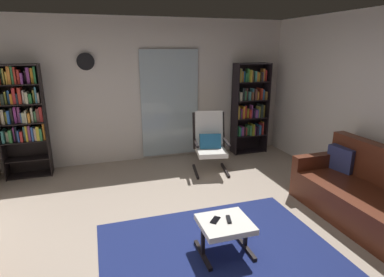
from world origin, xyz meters
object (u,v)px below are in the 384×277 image
at_px(leather_sofa, 375,200).
at_px(cell_phone, 215,220).
at_px(tv_remote, 229,219).
at_px(bookshelf_near_tv, 22,114).
at_px(lounge_armchair, 210,141).
at_px(ottoman, 225,227).
at_px(wall_clock, 86,62).
at_px(bookshelf_near_sofa, 250,106).

relative_size(leather_sofa, cell_phone, 14.14).
relative_size(tv_remote, cell_phone, 1.03).
bearing_deg(cell_phone, tv_remote, 27.40).
distance_m(leather_sofa, tv_remote, 1.91).
height_order(bookshelf_near_tv, lounge_armchair, bookshelf_near_tv).
height_order(bookshelf_near_tv, cell_phone, bookshelf_near_tv).
height_order(ottoman, wall_clock, wall_clock).
bearing_deg(tv_remote, cell_phone, -179.76).
height_order(bookshelf_near_tv, tv_remote, bookshelf_near_tv).
bearing_deg(cell_phone, bookshelf_near_tv, 170.23).
relative_size(bookshelf_near_tv, lounge_armchair, 1.79).
xyz_separation_m(bookshelf_near_tv, lounge_armchair, (2.97, -0.69, -0.53)).
relative_size(lounge_armchair, tv_remote, 7.10).
xyz_separation_m(bookshelf_near_sofa, ottoman, (-1.79, -2.92, -0.65)).
distance_m(bookshelf_near_sofa, wall_clock, 3.17).
distance_m(bookshelf_near_sofa, ottoman, 3.49).
relative_size(bookshelf_near_sofa, lounge_armchair, 1.75).
bearing_deg(lounge_armchair, wall_clock, 155.40).
bearing_deg(bookshelf_near_tv, cell_phone, -52.28).
xyz_separation_m(bookshelf_near_sofa, lounge_armchair, (-1.11, -0.71, -0.42)).
height_order(lounge_armchair, cell_phone, lounge_armchair).
bearing_deg(tv_remote, leather_sofa, 14.38).
distance_m(leather_sofa, wall_clock, 4.72).
xyz_separation_m(bookshelf_near_tv, leather_sofa, (4.25, -2.92, -0.75)).
xyz_separation_m(bookshelf_near_sofa, wall_clock, (-3.04, 0.17, 0.90)).
height_order(bookshelf_near_sofa, leather_sofa, bookshelf_near_sofa).
bearing_deg(wall_clock, tv_remote, -67.20).
bearing_deg(leather_sofa, wall_clock, 135.80).
xyz_separation_m(leather_sofa, ottoman, (-1.95, 0.02, -0.01)).
height_order(bookshelf_near_sofa, cell_phone, bookshelf_near_sofa).
bearing_deg(wall_clock, bookshelf_near_tv, -169.42).
height_order(leather_sofa, lounge_armchair, lounge_armchair).
xyz_separation_m(ottoman, tv_remote, (0.04, 0.01, 0.07)).
relative_size(bookshelf_near_tv, ottoman, 3.50).
xyz_separation_m(leather_sofa, cell_phone, (-2.04, 0.07, 0.06)).
relative_size(leather_sofa, ottoman, 3.78).
height_order(bookshelf_near_tv, wall_clock, wall_clock).
distance_m(leather_sofa, lounge_armchair, 2.58).
relative_size(cell_phone, wall_clock, 0.48).
bearing_deg(leather_sofa, ottoman, 179.42).
bearing_deg(bookshelf_near_tv, bookshelf_near_sofa, 0.36).
distance_m(lounge_armchair, ottoman, 2.32).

